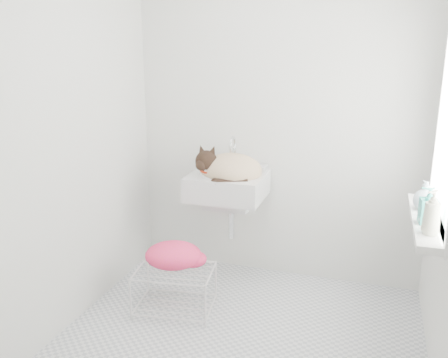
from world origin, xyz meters
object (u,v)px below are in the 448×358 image
(bottle_a, at_px, (429,234))
(cat, at_px, (228,169))
(sink, at_px, (228,174))
(bottle_c, at_px, (423,209))
(bottle_b, at_px, (427,223))
(wire_rack, at_px, (175,290))

(bottle_a, bearing_deg, cat, 148.98)
(sink, relative_size, bottle_c, 3.31)
(bottle_c, bearing_deg, bottle_a, -90.00)
(sink, distance_m, bottle_b, 1.46)
(cat, xyz_separation_m, bottle_c, (1.30, -0.39, -0.04))
(bottle_a, bearing_deg, sink, 148.63)
(cat, height_order, wire_rack, cat)
(cat, distance_m, bottle_b, 1.44)
(sink, xyz_separation_m, bottle_c, (1.31, -0.40, 0.00))
(wire_rack, bearing_deg, bottle_b, -3.53)
(cat, bearing_deg, wire_rack, -119.09)
(sink, relative_size, bottle_b, 2.75)
(sink, relative_size, cat, 1.10)
(cat, height_order, bottle_a, cat)
(bottle_b, bearing_deg, bottle_a, -90.00)
(bottle_a, height_order, bottle_b, bottle_b)
(bottle_a, relative_size, bottle_b, 0.97)
(bottle_b, xyz_separation_m, bottle_c, (0.00, 0.24, 0.00))
(wire_rack, xyz_separation_m, bottle_a, (1.52, -0.25, 0.70))
(cat, bearing_deg, bottle_c, -23.46)
(sink, distance_m, wire_rack, 0.91)
(wire_rack, distance_m, bottle_c, 1.68)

